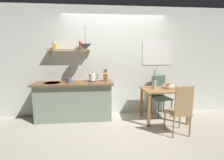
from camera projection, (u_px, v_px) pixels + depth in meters
ground_plane at (117, 122)px, 4.02m from camera, size 14.00×14.00×0.00m
back_wall at (122, 62)px, 4.45m from camera, size 6.80×0.11×2.70m
kitchen_counter at (74, 100)px, 4.15m from camera, size 1.83×0.63×0.90m
wall_shelf at (69, 48)px, 4.11m from camera, size 1.00×0.20×0.32m
dining_table at (164, 94)px, 4.05m from camera, size 1.00×0.70×0.76m
dining_chair_near at (180, 109)px, 3.32m from camera, size 0.42×0.45×0.99m
dining_chair_far at (160, 94)px, 4.46m from camera, size 0.50×0.47×1.00m
fruit_bowl at (168, 86)px, 4.10m from camera, size 0.27×0.27×0.13m
twig_vase at (154, 84)px, 4.02m from camera, size 0.09×0.08×0.55m
electric_kettle at (92, 77)px, 4.14m from camera, size 0.26×0.18×0.22m
knife_block at (105, 76)px, 4.21m from camera, size 0.10×0.17×0.29m
coffee_mug_by_sink at (69, 81)px, 3.96m from camera, size 0.13×0.09×0.11m
pendant_lamp at (85, 47)px, 3.89m from camera, size 0.29×0.29×0.52m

